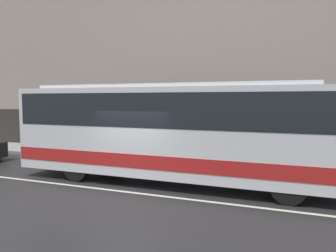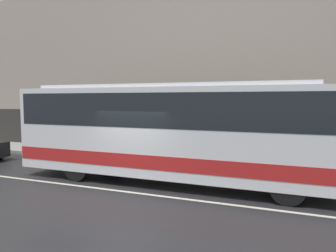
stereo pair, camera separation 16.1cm
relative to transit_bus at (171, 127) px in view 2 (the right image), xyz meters
name	(u,v)px [view 2 (the right image)]	position (x,y,z in m)	size (l,w,h in m)	color
ground_plane	(125,192)	(-0.86, -1.70, -1.91)	(60.00, 60.00, 0.00)	#262628
sidewalk	(183,160)	(-0.86, 3.62, -1.83)	(60.00, 2.66, 0.16)	gray
building_facade	(193,69)	(-0.86, 5.09, 2.44)	(60.00, 0.35, 9.02)	gray
lane_stripe	(125,192)	(-0.86, -1.70, -1.90)	(54.00, 0.14, 0.01)	beige
transit_bus	(171,127)	(0.00, 0.00, 0.00)	(11.03, 2.61, 3.39)	silver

